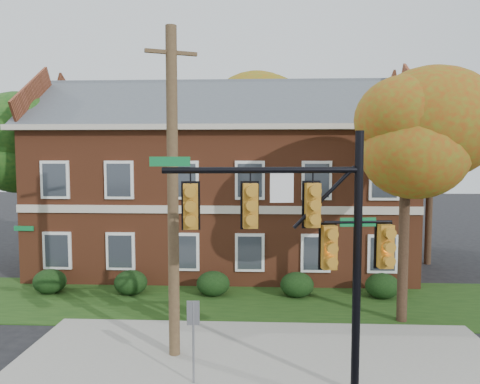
{
  "coord_description": "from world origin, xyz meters",
  "views": [
    {
      "loc": [
        0.07,
        -12.42,
        5.91
      ],
      "look_at": [
        -0.69,
        3.0,
        4.68
      ],
      "focal_mm": 35.0,
      "sensor_mm": 36.0,
      "label": 1
    }
  ],
  "objects_px": {
    "hedge_right": "(297,285)",
    "tree_far_rear": "(253,112)",
    "sign_post": "(193,328)",
    "hedge_far_left": "(50,281)",
    "apartment_building": "(223,172)",
    "tree_near_right": "(415,133)",
    "hedge_far_right": "(382,286)",
    "utility_pole": "(173,193)",
    "tree_left_rear": "(30,140)",
    "traffic_signal": "(310,235)",
    "hedge_left": "(131,283)",
    "hedge_center": "(213,284)",
    "tree_right_rear": "(440,113)"
  },
  "relations": [
    {
      "from": "hedge_right",
      "to": "tree_far_rear",
      "type": "bearing_deg",
      "value": 99.36
    },
    {
      "from": "sign_post",
      "to": "hedge_far_left",
      "type": "bearing_deg",
      "value": 130.5
    },
    {
      "from": "tree_far_rear",
      "to": "apartment_building",
      "type": "bearing_deg",
      "value": -99.71
    },
    {
      "from": "tree_near_right",
      "to": "hedge_far_right",
      "type": "bearing_deg",
      "value": 94.52
    },
    {
      "from": "tree_near_right",
      "to": "utility_pole",
      "type": "relative_size",
      "value": 0.9
    },
    {
      "from": "hedge_right",
      "to": "hedge_far_right",
      "type": "bearing_deg",
      "value": 0.0
    },
    {
      "from": "hedge_right",
      "to": "tree_left_rear",
      "type": "height_order",
      "value": "tree_left_rear"
    },
    {
      "from": "hedge_right",
      "to": "tree_far_rear",
      "type": "xyz_separation_m",
      "value": [
        -2.16,
        13.09,
        8.32
      ]
    },
    {
      "from": "hedge_far_left",
      "to": "traffic_signal",
      "type": "distance_m",
      "value": 13.46
    },
    {
      "from": "hedge_left",
      "to": "sign_post",
      "type": "bearing_deg",
      "value": -63.47
    },
    {
      "from": "hedge_far_left",
      "to": "hedge_far_right",
      "type": "height_order",
      "value": "same"
    },
    {
      "from": "apartment_building",
      "to": "traffic_signal",
      "type": "height_order",
      "value": "apartment_building"
    },
    {
      "from": "tree_far_rear",
      "to": "utility_pole",
      "type": "bearing_deg",
      "value": -95.53
    },
    {
      "from": "traffic_signal",
      "to": "apartment_building",
      "type": "bearing_deg",
      "value": 95.74
    },
    {
      "from": "hedge_center",
      "to": "utility_pole",
      "type": "bearing_deg",
      "value": -94.81
    },
    {
      "from": "hedge_center",
      "to": "tree_left_rear",
      "type": "relative_size",
      "value": 0.16
    },
    {
      "from": "hedge_right",
      "to": "tree_right_rear",
      "type": "xyz_separation_m",
      "value": [
        7.81,
        6.11,
        7.6
      ]
    },
    {
      "from": "hedge_far_left",
      "to": "tree_left_rear",
      "type": "bearing_deg",
      "value": 123.42
    },
    {
      "from": "hedge_left",
      "to": "hedge_far_right",
      "type": "height_order",
      "value": "same"
    },
    {
      "from": "tree_right_rear",
      "to": "utility_pole",
      "type": "distance_m",
      "value": 17.2
    },
    {
      "from": "tree_near_right",
      "to": "tree_left_rear",
      "type": "bearing_deg",
      "value": 157.64
    },
    {
      "from": "tree_left_rear",
      "to": "tree_right_rear",
      "type": "height_order",
      "value": "tree_right_rear"
    },
    {
      "from": "tree_left_rear",
      "to": "sign_post",
      "type": "height_order",
      "value": "tree_left_rear"
    },
    {
      "from": "hedge_far_left",
      "to": "hedge_center",
      "type": "height_order",
      "value": "same"
    },
    {
      "from": "apartment_building",
      "to": "hedge_far_right",
      "type": "height_order",
      "value": "apartment_building"
    },
    {
      "from": "hedge_right",
      "to": "tree_right_rear",
      "type": "distance_m",
      "value": 12.5
    },
    {
      "from": "hedge_right",
      "to": "utility_pole",
      "type": "height_order",
      "value": "utility_pole"
    },
    {
      "from": "hedge_far_left",
      "to": "tree_right_rear",
      "type": "distance_m",
      "value": 20.75
    },
    {
      "from": "hedge_right",
      "to": "sign_post",
      "type": "relative_size",
      "value": 0.63
    },
    {
      "from": "utility_pole",
      "to": "hedge_right",
      "type": "bearing_deg",
      "value": 32.5
    },
    {
      "from": "hedge_right",
      "to": "tree_left_rear",
      "type": "distance_m",
      "value": 15.17
    },
    {
      "from": "hedge_right",
      "to": "hedge_left",
      "type": "bearing_deg",
      "value": 180.0
    },
    {
      "from": "hedge_center",
      "to": "traffic_signal",
      "type": "xyz_separation_m",
      "value": [
        3.19,
        -8.07,
        3.5
      ]
    },
    {
      "from": "tree_right_rear",
      "to": "tree_far_rear",
      "type": "height_order",
      "value": "tree_far_rear"
    },
    {
      "from": "tree_far_rear",
      "to": "utility_pole",
      "type": "height_order",
      "value": "tree_far_rear"
    },
    {
      "from": "tree_left_rear",
      "to": "traffic_signal",
      "type": "xyz_separation_m",
      "value": [
        12.92,
        -12.21,
        -2.66
      ]
    },
    {
      "from": "apartment_building",
      "to": "hedge_far_left",
      "type": "relative_size",
      "value": 13.43
    },
    {
      "from": "tree_right_rear",
      "to": "tree_left_rear",
      "type": "bearing_deg",
      "value": -174.64
    },
    {
      "from": "apartment_building",
      "to": "hedge_far_left",
      "type": "distance_m",
      "value": 9.82
    },
    {
      "from": "apartment_building",
      "to": "hedge_left",
      "type": "distance_m",
      "value": 7.73
    },
    {
      "from": "tree_right_rear",
      "to": "sign_post",
      "type": "xyz_separation_m",
      "value": [
        -11.0,
        -13.75,
        -6.61
      ]
    },
    {
      "from": "hedge_far_right",
      "to": "apartment_building",
      "type": "bearing_deg",
      "value": 143.11
    },
    {
      "from": "apartment_building",
      "to": "hedge_far_right",
      "type": "bearing_deg",
      "value": -36.89
    },
    {
      "from": "hedge_left",
      "to": "traffic_signal",
      "type": "xyz_separation_m",
      "value": [
        6.69,
        -8.07,
        3.5
      ]
    },
    {
      "from": "hedge_center",
      "to": "tree_far_rear",
      "type": "relative_size",
      "value": 0.12
    },
    {
      "from": "hedge_left",
      "to": "utility_pole",
      "type": "relative_size",
      "value": 0.15
    },
    {
      "from": "apartment_building",
      "to": "tree_left_rear",
      "type": "relative_size",
      "value": 2.12
    },
    {
      "from": "tree_near_right",
      "to": "tree_left_rear",
      "type": "xyz_separation_m",
      "value": [
        -16.95,
        6.97,
        0.01
      ]
    },
    {
      "from": "utility_pole",
      "to": "tree_far_rear",
      "type": "bearing_deg",
      "value": 60.9
    },
    {
      "from": "hedge_right",
      "to": "sign_post",
      "type": "xyz_separation_m",
      "value": [
        -3.19,
        -7.64,
        0.99
      ]
    }
  ]
}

